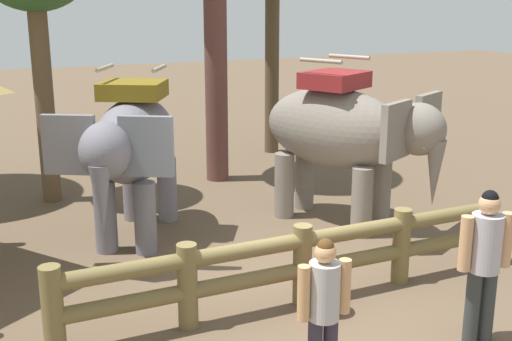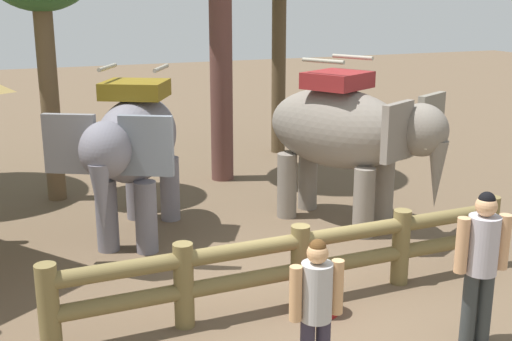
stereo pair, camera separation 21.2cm
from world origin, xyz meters
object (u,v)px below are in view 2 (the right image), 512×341
tourist_woman_in_black (316,304)px  elephant_near_left (134,145)px  log_fence (300,259)px  feed_bucket (322,297)px  elephant_center (347,133)px  tourist_man_in_blue (481,258)px

tourist_woman_in_black → elephant_near_left: bearing=98.5°
elephant_near_left → tourist_woman_in_black: size_ratio=2.02×
log_fence → feed_bucket: (0.13, -0.36, -0.38)m
elephant_center → feed_bucket: bearing=-124.3°
log_fence → tourist_man_in_blue: (1.40, -1.66, 0.44)m
elephant_center → tourist_woman_in_black: size_ratio=2.08×
tourist_man_in_blue → feed_bucket: 1.99m
log_fence → elephant_center: (2.03, 2.42, 1.00)m
tourist_woman_in_black → tourist_man_in_blue: bearing=2.9°
log_fence → elephant_center: size_ratio=1.91×
tourist_man_in_blue → elephant_near_left: bearing=120.6°
elephant_near_left → tourist_woman_in_black: (0.72, -4.86, -0.63)m
log_fence → tourist_woman_in_black: size_ratio=3.98×
tourist_man_in_blue → feed_bucket: tourist_man_in_blue is taller
elephant_near_left → tourist_man_in_blue: size_ratio=1.79×
log_fence → elephant_near_left: size_ratio=1.97×
log_fence → elephant_center: bearing=50.1°
log_fence → feed_bucket: 0.54m
elephant_near_left → elephant_center: size_ratio=0.97×
tourist_man_in_blue → feed_bucket: size_ratio=4.10×
log_fence → elephant_near_left: 3.53m
log_fence → tourist_woman_in_black: (-0.69, -1.77, 0.32)m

